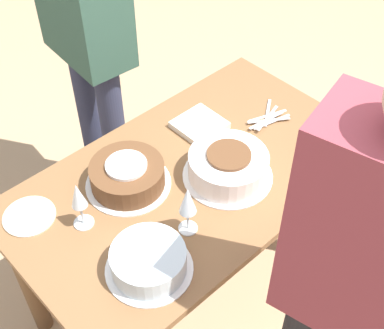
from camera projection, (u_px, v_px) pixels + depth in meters
ground_plane at (192, 288)px, 2.42m from camera, size 12.00×12.00×0.00m
dining_table at (192, 199)px, 1.98m from camera, size 1.32×0.76×0.75m
cake_center_white at (228, 166)px, 1.85m from camera, size 0.32×0.32×0.11m
cake_front_chocolate at (127, 175)px, 1.82m from camera, size 0.30×0.30×0.10m
cake_back_decorated at (149, 261)px, 1.58m from camera, size 0.27×0.27×0.09m
wine_glass_near at (188, 202)px, 1.63m from camera, size 0.06×0.06×0.19m
wine_glass_far at (78, 198)px, 1.65m from camera, size 0.07×0.07×0.19m
dessert_plate_right at (29, 216)px, 1.75m from camera, size 0.17×0.17×0.01m
fork_pile at (268, 118)px, 2.09m from camera, size 0.20×0.14×0.02m
napkin_stack at (199, 125)px, 2.06m from camera, size 0.17×0.17×0.02m
person_cutting at (83, 8)px, 2.08m from camera, size 0.25×0.41×1.75m
person_watching at (364, 271)px, 1.35m from camera, size 0.31×0.44×1.61m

